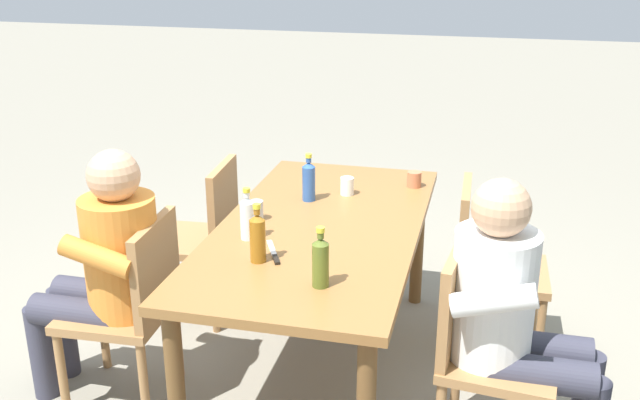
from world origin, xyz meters
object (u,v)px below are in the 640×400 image
(dining_table, at_px, (320,243))
(cup_white, at_px, (347,186))
(person_in_white_shirt, at_px, (513,311))
(chair_near_left, at_px, (203,232))
(cup_steel, at_px, (256,210))
(bottle_blue, at_px, (309,180))
(chair_far_left, at_px, (486,260))
(bottle_amber, at_px, (258,237))
(chair_far_right, at_px, (481,344))
(bottle_olive, at_px, (320,261))
(person_in_plaid_shirt, at_px, (106,265))
(bottle_clear, at_px, (247,217))
(cup_terracotta, at_px, (414,179))
(table_knife, at_px, (274,254))
(chair_near_right, at_px, (133,301))

(dining_table, relative_size, cup_white, 20.06)
(person_in_white_shirt, bearing_deg, cup_white, -135.21)
(chair_near_left, xyz_separation_m, cup_steel, (0.42, 0.45, 0.32))
(chair_near_left, bearing_deg, bottle_blue, 79.94)
(chair_far_left, bearing_deg, bottle_amber, -47.23)
(chair_far_right, bearing_deg, bottle_olive, -72.62)
(chair_near_left, xyz_separation_m, person_in_plaid_shirt, (0.81, -0.11, 0.17))
(bottle_olive, bearing_deg, bottle_clear, -131.26)
(chair_far_right, height_order, cup_terracotta, chair_far_right)
(bottle_clear, bearing_deg, dining_table, 130.04)
(bottle_clear, distance_m, bottle_blue, 0.54)
(table_knife, bearing_deg, person_in_plaid_shirt, -86.55)
(person_in_white_shirt, xyz_separation_m, cup_white, (-0.82, -0.82, 0.15))
(person_in_white_shirt, bearing_deg, chair_far_left, -172.22)
(cup_terracotta, height_order, table_knife, cup_terracotta)
(chair_near_left, relative_size, bottle_clear, 3.77)
(cup_white, xyz_separation_m, cup_steel, (0.43, -0.33, 0.00))
(bottle_olive, distance_m, table_knife, 0.35)
(chair_far_left, xyz_separation_m, chair_near_left, (-0.01, -1.49, 0.00))
(bottle_clear, height_order, bottle_blue, bottle_blue)
(bottle_blue, bearing_deg, bottle_amber, -1.72)
(table_knife, bearing_deg, cup_steel, -151.34)
(bottle_blue, relative_size, cup_steel, 2.59)
(chair_far_right, height_order, bottle_olive, bottle_olive)
(bottle_olive, distance_m, cup_steel, 0.72)
(bottle_blue, relative_size, cup_terracotta, 2.96)
(person_in_plaid_shirt, xyz_separation_m, bottle_amber, (0.03, 0.70, 0.22))
(dining_table, xyz_separation_m, bottle_clear, (0.22, -0.26, 0.19))
(person_in_white_shirt, height_order, person_in_plaid_shirt, same)
(person_in_plaid_shirt, relative_size, cup_steel, 12.81)
(table_knife, bearing_deg, cup_white, 169.46)
(chair_far_left, relative_size, person_in_white_shirt, 0.74)
(chair_near_right, xyz_separation_m, chair_near_left, (-0.80, -0.00, 0.00))
(chair_far_right, bearing_deg, cup_white, -138.98)
(dining_table, xyz_separation_m, table_knife, (0.36, -0.11, 0.09))
(bottle_blue, xyz_separation_m, cup_terracotta, (-0.32, 0.48, -0.06))
(dining_table, height_order, person_in_white_shirt, person_in_white_shirt)
(chair_far_right, distance_m, person_in_plaid_shirt, 1.61)
(cup_white, relative_size, table_knife, 0.39)
(person_in_white_shirt, distance_m, table_knife, 0.97)
(cup_steel, height_order, table_knife, cup_steel)
(person_in_white_shirt, xyz_separation_m, bottle_amber, (0.03, -1.01, 0.22))
(chair_near_left, height_order, bottle_blue, bottle_blue)
(dining_table, height_order, chair_near_right, chair_near_right)
(person_in_white_shirt, relative_size, bottle_clear, 5.10)
(chair_near_left, bearing_deg, bottle_amber, 35.43)
(dining_table, xyz_separation_m, cup_white, (-0.42, 0.04, 0.13))
(person_in_plaid_shirt, height_order, cup_terracotta, person_in_plaid_shirt)
(cup_white, bearing_deg, person_in_plaid_shirt, -47.26)
(chair_near_left, distance_m, cup_white, 0.85)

